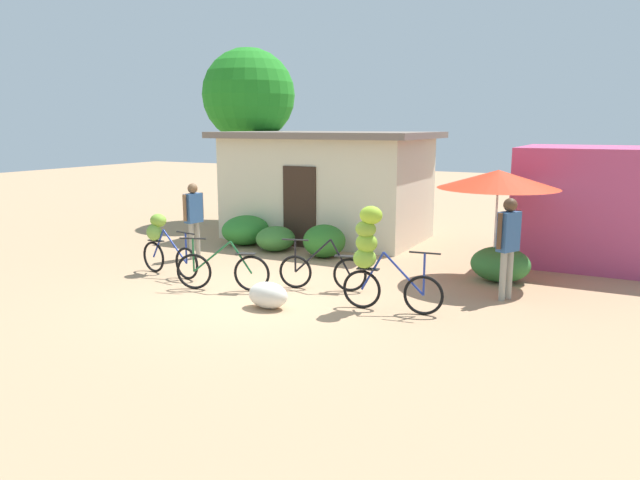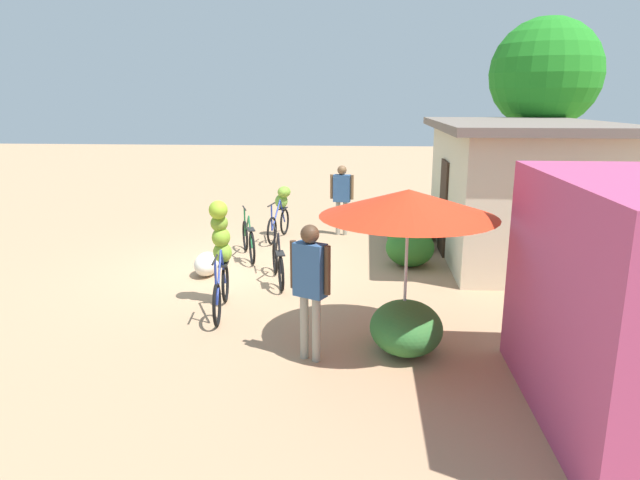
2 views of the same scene
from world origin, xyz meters
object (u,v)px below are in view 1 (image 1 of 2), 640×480
at_px(bicycle_by_shop, 374,252).
at_px(produce_sack, 268,295).
at_px(person_bystander, 194,213).
at_px(bicycle_leftmost, 162,240).
at_px(bicycle_near_pile, 222,271).
at_px(person_vendor, 508,238).
at_px(tree_behind_building, 249,97).
at_px(market_umbrella, 498,179).
at_px(building_low, 327,185).
at_px(shop_pink, 596,205).
at_px(bicycle_center_loaded, 322,271).

relative_size(bicycle_by_shop, produce_sack, 2.46).
bearing_deg(person_bystander, bicycle_leftmost, -76.37).
bearing_deg(bicycle_near_pile, person_vendor, 20.62).
relative_size(produce_sack, person_vendor, 0.39).
bearing_deg(produce_sack, bicycle_by_shop, 24.22).
height_order(tree_behind_building, bicycle_near_pile, tree_behind_building).
distance_m(market_umbrella, bicycle_leftmost, 6.70).
xyz_separation_m(bicycle_near_pile, bicycle_by_shop, (2.90, 0.17, 0.61)).
bearing_deg(produce_sack, person_vendor, 34.29).
xyz_separation_m(bicycle_near_pile, person_bystander, (-2.16, 1.87, 0.69)).
bearing_deg(building_low, produce_sack, -71.81).
height_order(bicycle_leftmost, bicycle_near_pile, bicycle_leftmost).
relative_size(shop_pink, market_umbrella, 1.40).
height_order(bicycle_leftmost, bicycle_by_shop, bicycle_by_shop).
distance_m(shop_pink, produce_sack, 7.75).
height_order(building_low, person_bystander, building_low).
distance_m(person_vendor, person_bystander, 6.87).
distance_m(tree_behind_building, produce_sack, 9.94).
bearing_deg(bicycle_center_loaded, produce_sack, -101.19).
height_order(building_low, bicycle_leftmost, building_low).
distance_m(market_umbrella, produce_sack, 4.91).
xyz_separation_m(tree_behind_building, person_bystander, (1.91, -5.11, -2.78)).
height_order(bicycle_near_pile, person_bystander, person_bystander).
relative_size(building_low, bicycle_by_shop, 3.20).
bearing_deg(person_bystander, person_vendor, -0.82).
xyz_separation_m(market_umbrella, person_bystander, (-6.42, -1.11, -0.93)).
height_order(tree_behind_building, bicycle_center_loaded, tree_behind_building).
distance_m(bicycle_leftmost, person_bystander, 1.52).
xyz_separation_m(tree_behind_building, person_vendor, (8.79, -5.21, -2.73)).
distance_m(tree_behind_building, market_umbrella, 9.42).
relative_size(building_low, tree_behind_building, 1.04).
bearing_deg(shop_pink, bicycle_near_pile, -135.94).
height_order(bicycle_leftmost, bicycle_center_loaded, bicycle_leftmost).
xyz_separation_m(tree_behind_building, produce_sack, (5.40, -7.52, -3.61)).
height_order(shop_pink, produce_sack, shop_pink).
distance_m(building_low, market_umbrella, 5.63).
xyz_separation_m(bicycle_by_shop, person_bystander, (-5.06, 1.70, 0.08)).
xyz_separation_m(market_umbrella, bicycle_near_pile, (-4.25, -2.98, -1.61)).
bearing_deg(market_umbrella, bicycle_leftmost, -157.15).
distance_m(market_umbrella, person_vendor, 1.57).
relative_size(person_vendor, person_bystander, 1.04).
bearing_deg(market_umbrella, building_low, 152.13).
relative_size(bicycle_leftmost, bicycle_by_shop, 0.95).
bearing_deg(tree_behind_building, produce_sack, -54.32).
distance_m(shop_pink, bicycle_by_shop, 6.25).
bearing_deg(building_low, bicycle_leftmost, -102.17).
bearing_deg(bicycle_center_loaded, bicycle_leftmost, -172.53).
bearing_deg(bicycle_center_loaded, market_umbrella, 38.49).
bearing_deg(bicycle_near_pile, tree_behind_building, 120.30).
xyz_separation_m(bicycle_by_shop, person_vendor, (1.81, 1.60, 0.12)).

